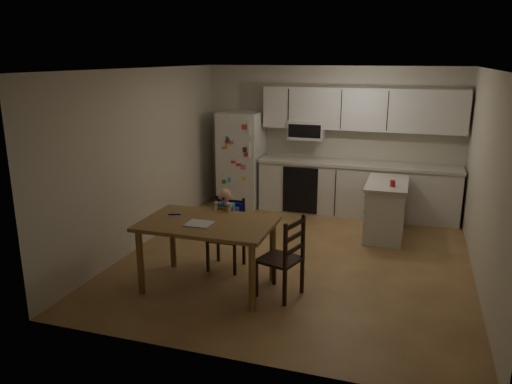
{
  "coord_description": "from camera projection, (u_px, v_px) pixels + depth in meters",
  "views": [
    {
      "loc": [
        1.41,
        -6.2,
        2.65
      ],
      "look_at": [
        -0.39,
        -0.59,
        1.04
      ],
      "focal_mm": 35.0,
      "sensor_mm": 36.0,
      "label": 1
    }
  ],
  "objects": [
    {
      "name": "napkin",
      "position": [
        199.0,
        224.0,
        5.65
      ],
      "size": [
        0.29,
        0.25,
        0.01
      ],
      "primitive_type": "cube",
      "color": "silver",
      "rests_on": "dining_table"
    },
    {
      "name": "dining_table",
      "position": [
        208.0,
        231.0,
        5.76
      ],
      "size": [
        1.52,
        0.97,
        0.81
      ],
      "color": "olive",
      "rests_on": "ground"
    },
    {
      "name": "red_cup",
      "position": [
        393.0,
        183.0,
        7.15
      ],
      "size": [
        0.08,
        0.08,
        0.09
      ],
      "primitive_type": "cylinder",
      "color": "red",
      "rests_on": "kitchen_island"
    },
    {
      "name": "kitchen_run",
      "position": [
        357.0,
        164.0,
        8.49
      ],
      "size": [
        3.37,
        0.62,
        2.15
      ],
      "color": "silver",
      "rests_on": "ground"
    },
    {
      "name": "toddler_spoon",
      "position": [
        174.0,
        214.0,
        5.97
      ],
      "size": [
        0.12,
        0.06,
        0.02
      ],
      "primitive_type": "cylinder",
      "rotation": [
        0.0,
        1.57,
        0.35
      ],
      "color": "#0E0BAB",
      "rests_on": "dining_table"
    },
    {
      "name": "chair_booster",
      "position": [
        227.0,
        220.0,
        6.34
      ],
      "size": [
        0.4,
        0.4,
        1.06
      ],
      "rotation": [
        0.0,
        0.0,
        0.01
      ],
      "color": "black",
      "rests_on": "ground"
    },
    {
      "name": "kitchen_island",
      "position": [
        386.0,
        209.0,
        7.53
      ],
      "size": [
        0.6,
        1.14,
        0.84
      ],
      "color": "silver",
      "rests_on": "ground"
    },
    {
      "name": "refrigerator",
      "position": [
        241.0,
        159.0,
        9.02
      ],
      "size": [
        0.72,
        0.7,
        1.7
      ],
      "primitive_type": "cube",
      "color": "silver",
      "rests_on": "ground"
    },
    {
      "name": "chair_side",
      "position": [
        287.0,
        253.0,
        5.55
      ],
      "size": [
        0.52,
        0.52,
        0.95
      ],
      "rotation": [
        0.0,
        0.0,
        -1.87
      ],
      "color": "black",
      "rests_on": "ground"
    },
    {
      "name": "room",
      "position": [
        306.0,
        161.0,
        6.92
      ],
      "size": [
        4.52,
        5.01,
        2.51
      ],
      "color": "#885F3F",
      "rests_on": "ground"
    }
  ]
}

